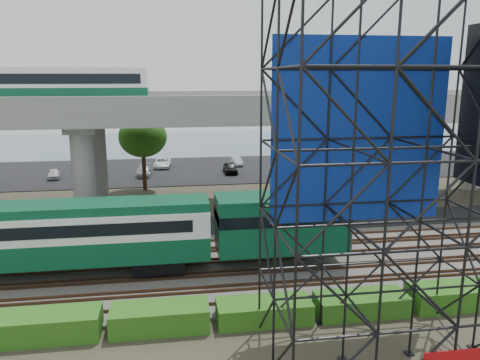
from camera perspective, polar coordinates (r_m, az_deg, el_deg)
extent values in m
plane|color=#474233|center=(27.57, -1.00, -12.59)|extent=(140.00, 140.00, 0.00)
cube|color=slate|center=(29.34, -1.53, -10.77)|extent=(90.00, 12.00, 0.20)
cube|color=black|center=(37.27, -3.16, -5.72)|extent=(90.00, 5.00, 0.08)
cube|color=black|center=(59.98, -5.33, 1.28)|extent=(90.00, 18.00, 0.08)
cube|color=#445D70|center=(81.65, -6.25, 4.24)|extent=(140.00, 40.00, 0.03)
cube|color=#472D1E|center=(25.03, -0.14, -14.63)|extent=(90.00, 0.08, 0.16)
cube|color=#472D1E|center=(26.30, -0.62, -13.21)|extent=(90.00, 0.08, 0.16)
cube|color=#472D1E|center=(26.80, -0.79, -12.70)|extent=(90.00, 0.08, 0.16)
cube|color=#472D1E|center=(28.10, -1.20, -11.46)|extent=(90.00, 0.08, 0.16)
cube|color=#472D1E|center=(28.61, -1.35, -11.00)|extent=(90.00, 0.08, 0.16)
cube|color=#472D1E|center=(29.92, -1.70, -9.91)|extent=(90.00, 0.08, 0.16)
cube|color=#472D1E|center=(30.44, -1.83, -9.51)|extent=(90.00, 0.08, 0.16)
cube|color=#472D1E|center=(31.77, -2.15, -8.55)|extent=(90.00, 0.08, 0.16)
cube|color=#472D1E|center=(32.29, -2.26, -8.19)|extent=(90.00, 0.08, 0.16)
cube|color=#472D1E|center=(33.63, -2.54, -7.33)|extent=(90.00, 0.08, 0.16)
cube|color=black|center=(28.89, -9.84, -9.81)|extent=(3.00, 2.20, 0.90)
cube|color=#0A482C|center=(29.40, -22.81, -7.85)|extent=(19.00, 3.00, 1.40)
cube|color=white|center=(28.95, -23.05, -5.15)|extent=(19.00, 3.00, 1.50)
cube|color=#0A482C|center=(28.68, -23.22, -3.24)|extent=(19.00, 2.60, 0.50)
cube|color=black|center=(28.70, -21.12, -5.03)|extent=(15.00, 3.06, 0.70)
cube|color=#0A482C|center=(28.91, 5.08, -5.12)|extent=(8.00, 3.00, 3.40)
cube|color=#9E9B93|center=(40.99, -4.05, 8.17)|extent=(80.00, 12.00, 1.20)
cube|color=#9E9B93|center=(35.20, -3.31, 9.34)|extent=(80.00, 0.50, 1.10)
cube|color=#9E9B93|center=(46.65, -4.66, 10.10)|extent=(80.00, 0.50, 1.10)
cylinder|color=#9E9B93|center=(38.62, -18.46, 0.38)|extent=(1.80, 1.80, 8.00)
cylinder|color=#9E9B93|center=(45.41, -17.02, 2.22)|extent=(1.80, 1.80, 8.00)
cube|color=#9E9B93|center=(41.48, -18.02, 6.39)|extent=(2.40, 9.00, 0.60)
cylinder|color=#9E9B93|center=(40.28, 10.80, 1.29)|extent=(1.80, 1.80, 8.00)
cylinder|color=#9E9B93|center=(46.83, 7.98, 2.95)|extent=(1.80, 1.80, 8.00)
cube|color=#9E9B93|center=(43.04, 9.46, 7.04)|extent=(2.40, 9.00, 0.60)
cylinder|color=#9E9B93|center=(54.73, 26.39, 3.14)|extent=(1.80, 1.80, 8.00)
cube|color=black|center=(41.51, -19.49, 8.86)|extent=(12.00, 2.50, 0.70)
cube|color=#0A482C|center=(41.47, -19.57, 9.96)|extent=(12.00, 2.50, 0.90)
cube|color=white|center=(41.45, -19.69, 11.48)|extent=(12.00, 2.50, 1.30)
cube|color=black|center=(41.45, -19.69, 11.55)|extent=(11.00, 2.56, 0.80)
cube|color=white|center=(41.46, -19.77, 12.58)|extent=(12.00, 2.40, 0.30)
cube|color=navy|center=(21.64, 14.39, 5.76)|extent=(8.10, 0.08, 8.25)
cube|color=black|center=(22.07, 16.25, -19.92)|extent=(9.36, 6.36, 0.08)
cube|color=#275914|center=(23.96, -22.26, -16.10)|extent=(4.60, 1.80, 1.20)
cube|color=#275914|center=(23.29, -9.73, -16.21)|extent=(4.60, 1.80, 1.15)
cube|color=#275914|center=(23.70, 2.93, -15.66)|extent=(4.60, 1.80, 1.03)
cube|color=#275914|center=(25.09, 14.56, -14.41)|extent=(4.60, 1.80, 1.01)
cube|color=#275914|center=(27.31, 24.51, -12.75)|extent=(4.60, 1.80, 1.12)
cylinder|color=#382314|center=(42.10, 15.85, -0.71)|extent=(0.44, 0.44, 4.80)
ellipsoid|color=#275914|center=(41.51, 16.12, 3.59)|extent=(4.94, 4.94, 4.18)
cylinder|color=#382314|center=(49.69, -11.61, 1.49)|extent=(0.44, 0.44, 4.80)
ellipsoid|color=#275914|center=(49.20, -11.78, 5.15)|extent=(4.94, 4.94, 4.18)
imported|color=black|center=(37.25, -13.31, -4.94)|extent=(5.11, 3.51, 1.30)
imported|color=silver|center=(58.40, -21.76, 0.70)|extent=(1.80, 3.35, 1.08)
imported|color=#ACB0B4|center=(62.70, -18.60, 1.79)|extent=(1.49, 3.88, 1.26)
imported|color=gray|center=(56.91, -11.68, 1.11)|extent=(1.66, 4.09, 1.19)
imported|color=white|center=(61.74, -9.42, 2.10)|extent=(2.37, 4.55, 1.22)
imported|color=black|center=(57.27, -1.21, 1.50)|extent=(1.56, 3.85, 1.31)
imported|color=#B3B6BB|center=(62.35, -0.46, 2.31)|extent=(1.52, 3.42, 1.09)
imported|color=silver|center=(58.96, 7.03, 1.71)|extent=(2.06, 4.46, 1.26)
imported|color=gray|center=(65.29, 10.53, 2.64)|extent=(2.77, 4.78, 1.25)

